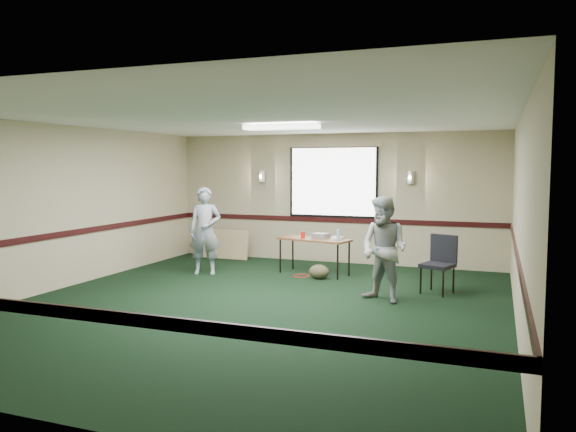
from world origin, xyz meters
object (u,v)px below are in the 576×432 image
(projector, at_px, (321,236))
(conference_chair, at_px, (440,259))
(folding_table, at_px, (314,241))
(person_left, at_px, (205,231))
(person_right, at_px, (384,249))

(projector, xyz_separation_m, conference_chair, (2.26, -0.84, -0.18))
(folding_table, bearing_deg, person_left, -146.80)
(folding_table, distance_m, conference_chair, 2.48)
(projector, relative_size, person_left, 0.17)
(conference_chair, height_order, person_left, person_left)
(folding_table, bearing_deg, person_right, -32.53)
(projector, relative_size, person_right, 0.17)
(projector, distance_m, person_right, 2.34)
(folding_table, distance_m, projector, 0.16)
(projector, xyz_separation_m, person_left, (-2.03, -0.77, 0.10))
(folding_table, relative_size, projector, 5.24)
(folding_table, relative_size, person_right, 0.91)
(person_right, bearing_deg, folding_table, 158.93)
(folding_table, xyz_separation_m, person_right, (1.64, -1.69, 0.16))
(conference_chair, height_order, person_right, person_right)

